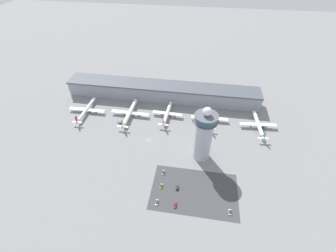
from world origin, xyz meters
The scene contains 18 objects.
ground_plane centered at (0.00, 0.00, 0.00)m, with size 1000.00×1000.00×0.00m, color gray.
terminal_building centered at (0.00, 70.00, 9.00)m, with size 215.28×25.00×17.81m.
control_tower centered at (48.69, -12.67, 24.57)m, with size 18.04×18.04×51.47m.
parking_lot_surface centered at (45.46, -48.34, 0.00)m, with size 64.00×40.00×0.01m, color #424247.
airplane_gate_alpha centered at (-74.33, 29.99, 3.86)m, with size 38.97×43.46×11.26m.
airplane_gate_bravo centered at (-27.27, 31.55, 4.21)m, with size 39.76×46.08×12.77m.
airplane_gate_charlie centered at (11.32, 36.76, 4.22)m, with size 31.48×39.05×12.30m.
airplane_gate_delta centered at (54.85, 36.01, 4.09)m, with size 37.17×33.08×12.61m.
airplane_gate_echo centered at (102.08, 32.80, 4.40)m, with size 35.50×41.11×12.02m.
service_truck_catering centered at (-33.02, 17.92, 0.85)m, with size 7.59×5.93×2.46m.
service_truck_fuel centered at (106.72, 31.33, 0.88)m, with size 4.65×7.29×2.56m.
service_truck_baggage centered at (48.98, 37.23, 1.02)m, with size 4.08×6.49×2.93m.
car_maroon_suv centered at (19.68, -35.35, 0.61)m, with size 1.88×4.18×1.57m.
car_green_van centered at (20.38, -48.22, 0.53)m, with size 1.98×4.08×1.38m.
car_white_wagon centered at (32.61, -47.98, 0.56)m, with size 1.91×4.36×1.45m.
car_silver_sedan centered at (70.92, -61.45, 0.54)m, with size 1.93×4.04×1.39m.
car_navy_sedan centered at (32.90, -61.84, 0.55)m, with size 1.91×4.72×1.41m.
car_yellow_taxi centered at (19.65, -62.05, 0.59)m, with size 1.87×4.52×1.52m.
Camera 1 is at (40.78, -144.85, 146.41)m, focal length 24.00 mm.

